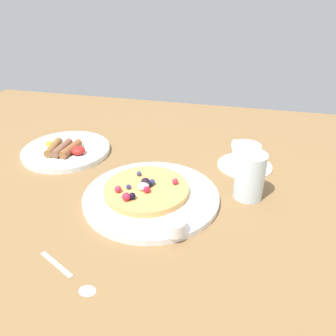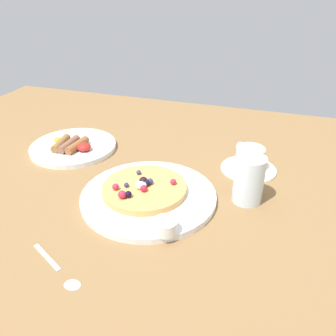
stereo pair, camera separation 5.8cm
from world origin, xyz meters
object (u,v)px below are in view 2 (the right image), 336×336
(coffee_saucer, at_px, (248,168))
(water_glass, at_px, (249,180))
(pancake_plate, at_px, (149,196))
(coffee_cup, at_px, (249,157))
(teaspoon, at_px, (63,274))
(breakfast_plate, at_px, (73,147))
(syrup_ramekin, at_px, (165,226))

(coffee_saucer, bearing_deg, water_glass, -85.58)
(pancake_plate, relative_size, coffee_cup, 3.34)
(teaspoon, xyz_separation_m, water_glass, (0.26, 0.31, 0.05))
(coffee_saucer, xyz_separation_m, water_glass, (0.01, -0.14, 0.05))
(pancake_plate, bearing_deg, breakfast_plate, 150.55)
(breakfast_plate, distance_m, water_glass, 0.50)
(pancake_plate, bearing_deg, syrup_ramekin, -55.28)
(pancake_plate, xyz_separation_m, teaspoon, (-0.06, -0.25, -0.00))
(syrup_ramekin, xyz_separation_m, coffee_cup, (0.12, 0.31, 0.01))
(coffee_cup, bearing_deg, pancake_plate, -133.98)
(breakfast_plate, bearing_deg, water_glass, -11.58)
(breakfast_plate, distance_m, coffee_saucer, 0.48)
(pancake_plate, height_order, breakfast_plate, same)
(teaspoon, bearing_deg, water_glass, 49.82)
(syrup_ramekin, distance_m, teaspoon, 0.19)
(syrup_ramekin, distance_m, water_glass, 0.21)
(syrup_ramekin, xyz_separation_m, coffee_saucer, (0.12, 0.31, -0.02))
(pancake_plate, height_order, coffee_saucer, pancake_plate)
(pancake_plate, distance_m, syrup_ramekin, 0.13)
(pancake_plate, bearing_deg, coffee_saucer, 45.65)
(teaspoon, bearing_deg, breakfast_plate, 119.43)
(coffee_saucer, bearing_deg, coffee_cup, 127.66)
(coffee_cup, xyz_separation_m, teaspoon, (-0.25, -0.45, -0.03))
(breakfast_plate, height_order, water_glass, water_glass)
(coffee_cup, bearing_deg, water_glass, -85.18)
(coffee_saucer, xyz_separation_m, teaspoon, (-0.25, -0.44, -0.00))
(breakfast_plate, distance_m, coffee_cup, 0.48)
(breakfast_plate, xyz_separation_m, teaspoon, (0.23, -0.41, -0.00))
(coffee_saucer, distance_m, teaspoon, 0.51)
(water_glass, bearing_deg, pancake_plate, -163.14)
(breakfast_plate, relative_size, teaspoon, 1.83)
(teaspoon, bearing_deg, pancake_plate, 77.03)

